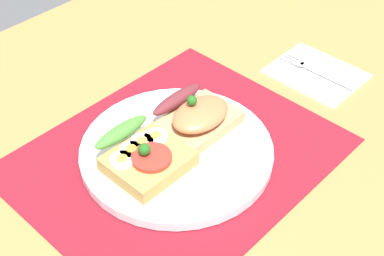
{
  "coord_description": "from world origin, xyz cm",
  "views": [
    {
      "loc": [
        -37.47,
        -38.19,
        52.25
      ],
      "look_at": [
        3.0,
        0.0,
        3.19
      ],
      "focal_mm": 51.86,
      "sensor_mm": 36.0,
      "label": 1
    }
  ],
  "objects": [
    {
      "name": "placemat",
      "position": [
        0.0,
        0.0,
        0.15
      ],
      "size": [
        40.62,
        33.52,
        0.3
      ],
      "primitive_type": "cube",
      "color": "maroon",
      "rests_on": "ground_plane"
    },
    {
      "name": "sandwich_egg_tomato",
      "position": [
        -5.06,
        0.99,
        3.22
      ],
      "size": [
        9.78,
        10.09,
        4.26
      ],
      "color": "#A78645",
      "rests_on": "plate"
    },
    {
      "name": "sandwich_salmon",
      "position": [
        4.87,
        0.96,
        3.66
      ],
      "size": [
        10.76,
        9.11,
        5.53
      ],
      "color": "tan",
      "rests_on": "plate"
    },
    {
      "name": "fork",
      "position": [
        28.63,
        -2.7,
        0.76
      ],
      "size": [
        1.62,
        13.38,
        0.32
      ],
      "color": "#B7B7BC",
      "rests_on": "napkin"
    },
    {
      "name": "napkin",
      "position": [
        28.71,
        -3.04,
        0.3
      ],
      "size": [
        11.43,
        13.85,
        0.6
      ],
      "primitive_type": "cube",
      "color": "white",
      "rests_on": "ground_plane"
    },
    {
      "name": "plate",
      "position": [
        0.0,
        0.0,
        1.0
      ],
      "size": [
        25.8,
        25.8,
        1.39
      ],
      "primitive_type": "cylinder",
      "color": "white",
      "rests_on": "placemat"
    },
    {
      "name": "ground_plane",
      "position": [
        0.0,
        0.0,
        -1.6
      ],
      "size": [
        120.0,
        90.0,
        3.2
      ],
      "primitive_type": "cube",
      "color": "#A2723D"
    }
  ]
}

